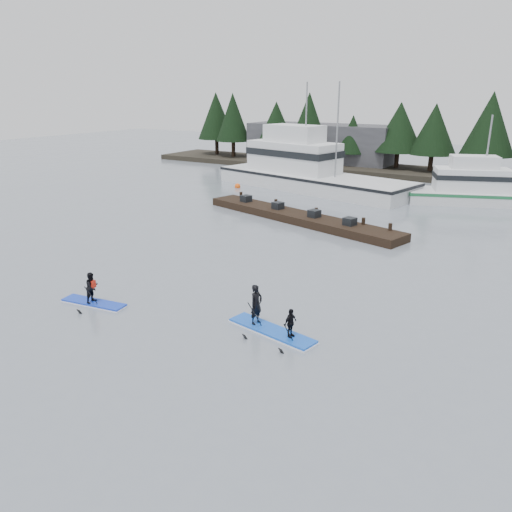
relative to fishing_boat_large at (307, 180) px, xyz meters
The scene contains 10 objects.
ground 30.17m from the fishing_boat_large, 73.77° to the right, with size 160.00×160.00×0.00m, color gray.
far_shore 15.54m from the fishing_boat_large, 57.14° to the left, with size 70.00×8.00×0.60m, color #2D281E.
treeline 15.55m from the fishing_boat_large, 57.14° to the left, with size 60.00×4.00×8.00m, color black, non-canonical shape.
waterfront_building 16.13m from the fishing_boat_large, 110.33° to the left, with size 18.00×6.00×5.00m, color #4C4C51.
fishing_boat_large is the anchor object (origin of this frame).
fishing_boat_medium 15.50m from the fishing_boat_large, ahead, with size 13.35×8.06×7.89m.
floating_dock 12.80m from the fishing_boat_large, 66.84° to the right, with size 16.63×2.22×0.55m, color black.
buoy_a 6.71m from the fishing_boat_large, 150.47° to the right, with size 0.55×0.55×0.55m, color #FF540C.
paddleboard_solo 29.80m from the fishing_boat_large, 81.96° to the right, with size 3.07×1.22×1.89m.
paddleboard_duo 30.24m from the fishing_boat_large, 66.61° to the right, with size 3.85×1.61×2.24m.
Camera 1 is at (12.23, -13.82, 8.80)m, focal length 35.00 mm.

